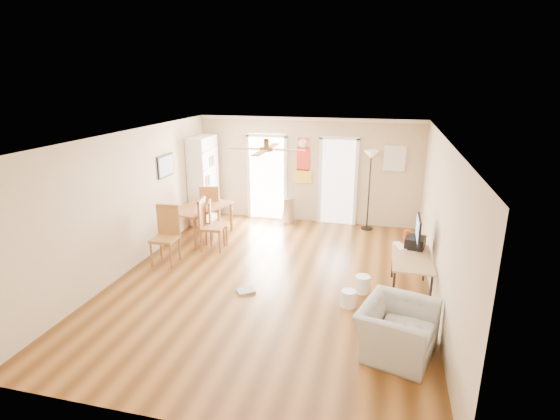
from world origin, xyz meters
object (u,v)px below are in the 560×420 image
(dining_chair_right_b, at_px, (212,225))
(wastebasket_a, at_px, (362,284))
(dining_table, at_px, (201,221))
(printer, at_px, (415,242))
(torchiere_lamp, at_px, (369,191))
(dining_chair_right_a, at_px, (219,222))
(bookshelf, at_px, (204,180))
(wastebasket_b, at_px, (348,299))
(computer_desk, at_px, (410,276))
(dining_chair_far, at_px, (210,207))
(armchair, at_px, (397,330))
(dining_chair_near, at_px, (164,236))
(trash_can, at_px, (288,211))

(dining_chair_right_b, height_order, wastebasket_a, dining_chair_right_b)
(dining_table, relative_size, printer, 3.95)
(torchiere_lamp, bearing_deg, dining_chair_right_a, -151.03)
(bookshelf, relative_size, wastebasket_b, 7.79)
(dining_table, height_order, dining_chair_right_a, dining_chair_right_a)
(computer_desk, distance_m, wastebasket_a, 0.80)
(bookshelf, distance_m, printer, 5.50)
(torchiere_lamp, relative_size, printer, 5.22)
(dining_chair_far, relative_size, armchair, 1.04)
(dining_chair_right_b, bearing_deg, bookshelf, 20.48)
(dining_chair_near, distance_m, torchiere_lamp, 4.80)
(computer_desk, bearing_deg, wastebasket_b, -145.11)
(computer_desk, height_order, printer, printer)
(dining_table, relative_size, dining_chair_right_b, 1.31)
(dining_table, bearing_deg, bookshelf, 108.88)
(dining_chair_right_b, bearing_deg, printer, -106.21)
(dining_chair_far, bearing_deg, wastebasket_a, 128.30)
(computer_desk, xyz_separation_m, wastebasket_a, (-0.77, -0.13, -0.19))
(trash_can, xyz_separation_m, wastebasket_b, (1.85, -3.79, -0.19))
(dining_chair_right_a, height_order, wastebasket_a, dining_chair_right_a)
(dining_chair_near, xyz_separation_m, armchair, (4.38, -1.90, -0.23))
(dining_table, height_order, armchair, dining_table)
(trash_can, distance_m, armchair, 5.48)
(computer_desk, bearing_deg, dining_chair_right_b, 164.99)
(dining_chair_right_a, distance_m, dining_chair_near, 1.40)
(dining_chair_right_a, bearing_deg, dining_chair_near, 134.06)
(bookshelf, bearing_deg, dining_chair_right_b, -48.60)
(bookshelf, relative_size, dining_chair_near, 1.90)
(printer, bearing_deg, bookshelf, 167.16)
(dining_table, xyz_separation_m, wastebasket_b, (3.58, -2.39, -0.22))
(dining_chair_right_b, bearing_deg, dining_chair_right_a, -7.52)
(trash_can, bearing_deg, wastebasket_b, -64.00)
(dining_chair_far, bearing_deg, dining_chair_right_b, 95.60)
(bookshelf, relative_size, dining_chair_far, 2.00)
(dining_chair_far, relative_size, trash_can, 1.64)
(trash_can, relative_size, wastebasket_b, 2.37)
(dining_table, relative_size, dining_chair_far, 1.35)
(dining_chair_right_b, bearing_deg, computer_desk, -112.53)
(torchiere_lamp, bearing_deg, wastebasket_b, -91.41)
(dining_chair_far, height_order, printer, dining_chair_far)
(dining_chair_right_b, bearing_deg, trash_can, -37.30)
(dining_chair_right_b, bearing_deg, wastebasket_b, -127.38)
(wastebasket_b, xyz_separation_m, armchair, (0.72, -1.05, 0.20))
(dining_table, distance_m, armchair, 5.51)
(torchiere_lamp, height_order, wastebasket_b, torchiere_lamp)
(computer_desk, relative_size, armchair, 1.22)
(dining_chair_right_a, height_order, computer_desk, dining_chair_right_a)
(dining_chair_right_a, height_order, dining_chair_near, dining_chair_near)
(dining_chair_right_a, height_order, printer, dining_chair_right_a)
(bookshelf, distance_m, armchair, 6.53)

